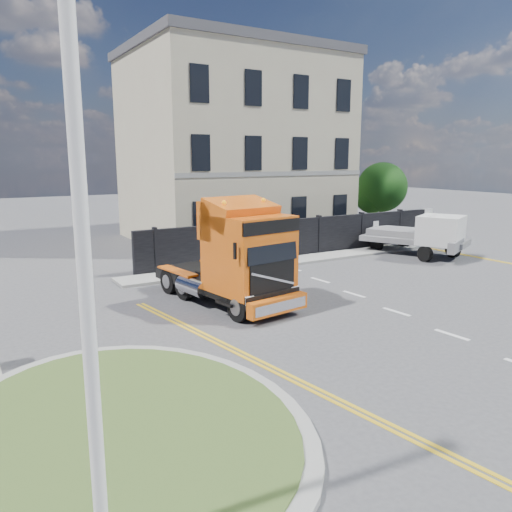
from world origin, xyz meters
TOP-DOWN VIEW (x-y plane):
  - ground at (0.00, 0.00)m, footprint 120.00×120.00m
  - traffic_island at (-7.00, -3.00)m, footprint 6.80×6.80m
  - hoarding_fence at (6.55, 9.00)m, footprint 18.80×0.25m
  - georgian_building at (6.00, 16.50)m, footprint 12.30×10.30m
  - tree at (14.38, 12.10)m, footprint 3.20×3.20m
  - pavement_far at (6.00, 8.10)m, footprint 20.00×1.60m
  - truck at (-1.23, 2.90)m, footprint 3.09×6.32m
  - flatbed_pickup at (11.42, 5.42)m, footprint 4.19×5.87m
  - lamppost_island at (-8.13, -6.00)m, footprint 0.24×0.48m

SIDE VIEW (x-z plane):
  - ground at x=0.00m, z-range 0.00..0.00m
  - pavement_far at x=6.00m, z-range 0.00..0.12m
  - traffic_island at x=-7.00m, z-range 0.00..0.16m
  - hoarding_fence at x=6.55m, z-range 0.00..2.00m
  - flatbed_pickup at x=11.42m, z-range 0.09..2.30m
  - truck at x=-1.23m, z-range -0.19..3.44m
  - tree at x=14.38m, z-range 0.65..5.45m
  - lamppost_island at x=-8.13m, z-range 0.16..7.91m
  - georgian_building at x=6.00m, z-range -0.63..12.17m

